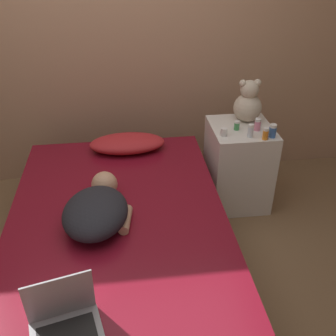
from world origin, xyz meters
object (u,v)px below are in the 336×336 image
object	(u,v)px
bottle_blue	(273,131)
bottle_green	(237,125)
teddy_bear	(248,103)
bottle_clear	(251,131)
bottle_orange	(266,134)
laptop	(65,322)
bottle_white	(224,132)
pillow	(127,143)
bottle_pink	(258,125)
person_lying	(97,209)

from	to	relation	value
bottle_blue	bottle_green	xyz separation A→B (m)	(-0.22, 0.15, -0.01)
teddy_bear	bottle_clear	xyz separation A→B (m)	(-0.05, -0.27, -0.10)
bottle_blue	bottle_orange	xyz separation A→B (m)	(-0.06, -0.03, -0.01)
laptop	bottle_white	xyz separation A→B (m)	(1.02, 1.35, 0.17)
teddy_bear	bottle_green	distance (m)	0.22
pillow	bottle_green	bearing A→B (deg)	-9.99
bottle_green	bottle_orange	size ratio (longest dim) A/B	0.79
teddy_bear	bottle_white	size ratio (longest dim) A/B	5.69
pillow	bottle_pink	bearing A→B (deg)	-10.00
teddy_bear	bottle_blue	world-z (taller)	teddy_bear
bottle_blue	bottle_pink	distance (m)	0.14
bottle_green	bottle_pink	bearing A→B (deg)	-10.07
pillow	bottle_white	size ratio (longest dim) A/B	9.95
bottle_blue	bottle_orange	world-z (taller)	bottle_blue
teddy_bear	pillow	bearing A→B (deg)	-179.81
bottle_clear	bottle_pink	bearing A→B (deg)	49.48
pillow	person_lying	distance (m)	0.87
teddy_bear	bottle_blue	xyz separation A→B (m)	(0.10, -0.29, -0.10)
bottle_clear	bottle_white	world-z (taller)	bottle_clear
pillow	bottle_orange	bearing A→B (deg)	-18.16
bottle_white	bottle_green	distance (m)	0.15
pillow	laptop	bearing A→B (deg)	-101.70
bottle_blue	teddy_bear	bearing A→B (deg)	109.10
bottle_white	bottle_clear	bearing A→B (deg)	-12.30
bottle_blue	bottle_pink	world-z (taller)	bottle_blue
laptop	teddy_bear	distance (m)	2.04
person_lying	bottle_pink	distance (m)	1.36
pillow	bottle_blue	xyz separation A→B (m)	(1.03, -0.29, 0.19)
person_lying	teddy_bear	xyz separation A→B (m)	(1.14, 0.85, 0.25)
bottle_clear	bottle_orange	xyz separation A→B (m)	(0.09, -0.05, -0.00)
teddy_bear	bottle_clear	distance (m)	0.29
bottle_orange	laptop	bearing A→B (deg)	-135.92
pillow	bottle_green	size ratio (longest dim) A/B	8.25
teddy_bear	bottle_white	world-z (taller)	teddy_bear
bottle_clear	laptop	bearing A→B (deg)	-132.65
bottle_green	bottle_orange	xyz separation A→B (m)	(0.16, -0.18, 0.01)
laptop	bottle_clear	xyz separation A→B (m)	(1.20, 1.31, 0.19)
person_lying	teddy_bear	distance (m)	1.44
bottle_clear	bottle_orange	size ratio (longest dim) A/B	1.09
bottle_pink	laptop	bearing A→B (deg)	-132.51
pillow	bottle_pink	world-z (taller)	bottle_pink
bottle_clear	bottle_pink	world-z (taller)	bottle_clear
bottle_pink	bottle_clear	bearing A→B (deg)	-130.52
person_lying	bottle_clear	world-z (taller)	bottle_clear
pillow	bottle_clear	xyz separation A→B (m)	(0.88, -0.27, 0.18)
person_lying	bottle_pink	xyz separation A→B (m)	(1.17, 0.68, 0.15)
laptop	bottle_clear	world-z (taller)	bottle_clear
bottle_blue	bottle_green	distance (m)	0.27
bottle_orange	bottle_pink	size ratio (longest dim) A/B	0.96
bottle_white	bottle_blue	xyz separation A→B (m)	(0.34, -0.06, 0.02)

